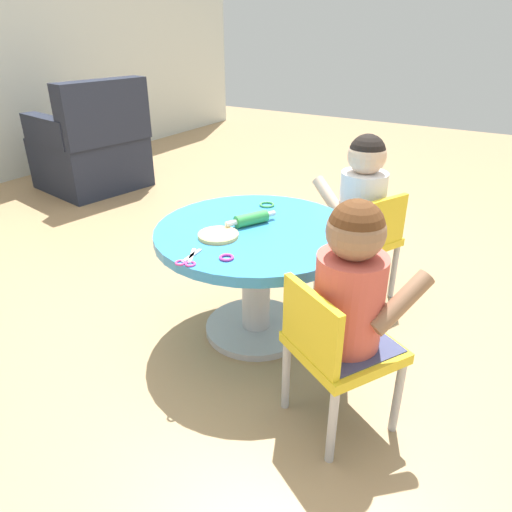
{
  "coord_description": "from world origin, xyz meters",
  "views": [
    {
      "loc": [
        -1.47,
        -0.9,
        1.22
      ],
      "look_at": [
        0.0,
        0.0,
        0.37
      ],
      "focal_mm": 33.13,
      "sensor_mm": 36.0,
      "label": 1
    }
  ],
  "objects_px": {
    "craft_scissors": "(188,260)",
    "child_chair_left": "(335,348)",
    "craft_table": "(256,258)",
    "seated_child_left": "(352,282)",
    "rolling_pin": "(251,219)",
    "seated_child_right": "(362,191)",
    "armchair_dark": "(93,150)",
    "child_chair_right": "(364,239)"
  },
  "relations": [
    {
      "from": "craft_table",
      "to": "armchair_dark",
      "type": "bearing_deg",
      "value": 64.49
    },
    {
      "from": "child_chair_right",
      "to": "armchair_dark",
      "type": "distance_m",
      "value": 2.48
    },
    {
      "from": "seated_child_right",
      "to": "seated_child_left",
      "type": "bearing_deg",
      "value": -161.85
    },
    {
      "from": "seated_child_left",
      "to": "rolling_pin",
      "type": "xyz_separation_m",
      "value": [
        0.31,
        0.55,
        -0.02
      ]
    },
    {
      "from": "seated_child_left",
      "to": "child_chair_right",
      "type": "relative_size",
      "value": 0.95
    },
    {
      "from": "seated_child_right",
      "to": "armchair_dark",
      "type": "distance_m",
      "value": 2.45
    },
    {
      "from": "child_chair_right",
      "to": "craft_table",
      "type": "bearing_deg",
      "value": 151.74
    },
    {
      "from": "craft_scissors",
      "to": "craft_table",
      "type": "bearing_deg",
      "value": -8.04
    },
    {
      "from": "seated_child_left",
      "to": "rolling_pin",
      "type": "bearing_deg",
      "value": 60.27
    },
    {
      "from": "seated_child_left",
      "to": "rolling_pin",
      "type": "height_order",
      "value": "seated_child_left"
    },
    {
      "from": "seated_child_right",
      "to": "craft_scissors",
      "type": "distance_m",
      "value": 0.94
    },
    {
      "from": "craft_table",
      "to": "rolling_pin",
      "type": "distance_m",
      "value": 0.16
    },
    {
      "from": "craft_scissors",
      "to": "child_chair_left",
      "type": "bearing_deg",
      "value": -85.74
    },
    {
      "from": "child_chair_right",
      "to": "craft_scissors",
      "type": "distance_m",
      "value": 0.95
    },
    {
      "from": "craft_table",
      "to": "seated_child_left",
      "type": "xyz_separation_m",
      "value": [
        -0.29,
        -0.51,
        0.17
      ]
    },
    {
      "from": "seated_child_left",
      "to": "craft_scissors",
      "type": "height_order",
      "value": "seated_child_left"
    },
    {
      "from": "craft_table",
      "to": "seated_child_left",
      "type": "bearing_deg",
      "value": -119.36
    },
    {
      "from": "seated_child_right",
      "to": "rolling_pin",
      "type": "relative_size",
      "value": 2.37
    },
    {
      "from": "seated_child_left",
      "to": "craft_scissors",
      "type": "distance_m",
      "value": 0.57
    },
    {
      "from": "rolling_pin",
      "to": "craft_scissors",
      "type": "xyz_separation_m",
      "value": [
        -0.39,
        0.01,
        -0.02
      ]
    },
    {
      "from": "child_chair_left",
      "to": "rolling_pin",
      "type": "height_order",
      "value": "rolling_pin"
    },
    {
      "from": "armchair_dark",
      "to": "rolling_pin",
      "type": "bearing_deg",
      "value": -115.34
    },
    {
      "from": "seated_child_left",
      "to": "child_chair_right",
      "type": "bearing_deg",
      "value": 16.14
    },
    {
      "from": "child_chair_left",
      "to": "rolling_pin",
      "type": "distance_m",
      "value": 0.66
    },
    {
      "from": "craft_table",
      "to": "craft_scissors",
      "type": "height_order",
      "value": "craft_scissors"
    },
    {
      "from": "craft_table",
      "to": "craft_scissors",
      "type": "bearing_deg",
      "value": 171.96
    },
    {
      "from": "rolling_pin",
      "to": "craft_scissors",
      "type": "height_order",
      "value": "rolling_pin"
    },
    {
      "from": "rolling_pin",
      "to": "seated_child_left",
      "type": "bearing_deg",
      "value": -119.73
    },
    {
      "from": "child_chair_left",
      "to": "seated_child_left",
      "type": "relative_size",
      "value": 1.05
    },
    {
      "from": "craft_table",
      "to": "seated_child_right",
      "type": "bearing_deg",
      "value": -24.34
    },
    {
      "from": "armchair_dark",
      "to": "seated_child_right",
      "type": "bearing_deg",
      "value": -101.68
    },
    {
      "from": "craft_table",
      "to": "seated_child_right",
      "type": "xyz_separation_m",
      "value": [
        0.53,
        -0.24,
        0.17
      ]
    },
    {
      "from": "seated_child_left",
      "to": "child_chair_right",
      "type": "distance_m",
      "value": 0.86
    },
    {
      "from": "craft_table",
      "to": "child_chair_right",
      "type": "height_order",
      "value": "child_chair_right"
    },
    {
      "from": "armchair_dark",
      "to": "rolling_pin",
      "type": "relative_size",
      "value": 3.96
    },
    {
      "from": "armchair_dark",
      "to": "craft_scissors",
      "type": "distance_m",
      "value": 2.52
    },
    {
      "from": "craft_table",
      "to": "child_chair_left",
      "type": "relative_size",
      "value": 1.5
    },
    {
      "from": "seated_child_left",
      "to": "armchair_dark",
      "type": "bearing_deg",
      "value": 63.73
    },
    {
      "from": "seated_child_right",
      "to": "craft_scissors",
      "type": "xyz_separation_m",
      "value": [
        -0.89,
        0.29,
        -0.04
      ]
    },
    {
      "from": "seated_child_left",
      "to": "craft_scissors",
      "type": "relative_size",
      "value": 3.6
    },
    {
      "from": "craft_table",
      "to": "child_chair_left",
      "type": "bearing_deg",
      "value": -123.28
    },
    {
      "from": "child_chair_right",
      "to": "rolling_pin",
      "type": "distance_m",
      "value": 0.62
    }
  ]
}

